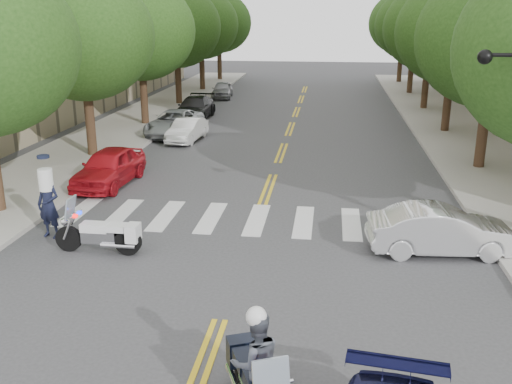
% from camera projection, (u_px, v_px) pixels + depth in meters
% --- Properties ---
extents(ground, '(140.00, 140.00, 0.00)m').
position_uv_depth(ground, '(220.00, 320.00, 12.74)').
color(ground, '#38383A').
rests_on(ground, ground).
extents(sidewalk_left, '(5.00, 60.00, 0.15)m').
position_uv_depth(sidewalk_left, '(134.00, 124.00, 34.68)').
color(sidewalk_left, '#9E9991').
rests_on(sidewalk_left, ground).
extents(sidewalk_right, '(5.00, 60.00, 0.15)m').
position_uv_depth(sidewalk_right, '(457.00, 132.00, 32.36)').
color(sidewalk_right, '#9E9991').
rests_on(sidewalk_right, ground).
extents(tree_l_1, '(6.40, 6.40, 8.45)m').
position_uv_depth(tree_l_1, '(83.00, 36.00, 25.37)').
color(tree_l_1, '#382316').
rests_on(tree_l_1, ground).
extents(tree_l_2, '(6.40, 6.40, 8.45)m').
position_uv_depth(tree_l_2, '(140.00, 30.00, 32.94)').
color(tree_l_2, '#382316').
rests_on(tree_l_2, ground).
extents(tree_l_3, '(6.40, 6.40, 8.45)m').
position_uv_depth(tree_l_3, '(176.00, 27.00, 40.50)').
color(tree_l_3, '#382316').
rests_on(tree_l_3, ground).
extents(tree_l_4, '(6.40, 6.40, 8.45)m').
position_uv_depth(tree_l_4, '(201.00, 25.00, 48.07)').
color(tree_l_4, '#382316').
rests_on(tree_l_4, ground).
extents(tree_l_5, '(6.40, 6.40, 8.45)m').
position_uv_depth(tree_l_5, '(219.00, 23.00, 55.63)').
color(tree_l_5, '#382316').
rests_on(tree_l_5, ground).
extents(tree_r_1, '(6.40, 6.40, 8.45)m').
position_uv_depth(tree_r_1, '(494.00, 38.00, 23.22)').
color(tree_r_1, '#382316').
rests_on(tree_r_1, ground).
extents(tree_r_2, '(6.40, 6.40, 8.45)m').
position_uv_depth(tree_r_2, '(454.00, 32.00, 30.79)').
color(tree_r_2, '#382316').
rests_on(tree_r_2, ground).
extents(tree_r_3, '(6.40, 6.40, 8.45)m').
position_uv_depth(tree_r_3, '(431.00, 28.00, 38.35)').
color(tree_r_3, '#382316').
rests_on(tree_r_3, ground).
extents(tree_r_4, '(6.40, 6.40, 8.45)m').
position_uv_depth(tree_r_4, '(415.00, 25.00, 45.91)').
color(tree_r_4, '#382316').
rests_on(tree_r_4, ground).
extents(tree_r_5, '(6.40, 6.40, 8.45)m').
position_uv_depth(tree_r_5, '(403.00, 23.00, 53.48)').
color(tree_r_5, '#382316').
rests_on(tree_r_5, ground).
extents(motorcycle_police, '(1.31, 2.48, 2.12)m').
position_uv_depth(motorcycle_police, '(255.00, 369.00, 9.42)').
color(motorcycle_police, black).
rests_on(motorcycle_police, ground).
extents(motorcycle_parked, '(2.53, 0.56, 1.64)m').
position_uv_depth(motorcycle_parked, '(105.00, 234.00, 16.12)').
color(motorcycle_parked, black).
rests_on(motorcycle_parked, ground).
extents(officer_standing, '(0.85, 0.66, 2.07)m').
position_uv_depth(officer_standing, '(49.00, 205.00, 17.16)').
color(officer_standing, black).
rests_on(officer_standing, ground).
extents(convertible, '(4.23, 1.79, 1.36)m').
position_uv_depth(convertible, '(442.00, 230.00, 16.11)').
color(convertible, silver).
rests_on(convertible, ground).
extents(parked_car_a, '(1.99, 4.40, 1.47)m').
position_uv_depth(parked_car_a, '(109.00, 167.00, 22.48)').
color(parked_car_a, red).
rests_on(parked_car_a, ground).
extents(parked_car_b, '(1.61, 3.73, 1.20)m').
position_uv_depth(parked_car_b, '(187.00, 130.00, 30.21)').
color(parked_car_b, white).
rests_on(parked_car_b, ground).
extents(parked_car_c, '(2.64, 5.03, 1.35)m').
position_uv_depth(parked_car_c, '(174.00, 123.00, 31.74)').
color(parked_car_c, '#9B9EA2').
rests_on(parked_car_c, ground).
extents(parked_car_d, '(2.02, 4.87, 1.41)m').
position_uv_depth(parked_car_d, '(195.00, 108.00, 36.46)').
color(parked_car_d, black).
rests_on(parked_car_d, ground).
extents(parked_car_e, '(1.86, 3.88, 1.28)m').
position_uv_depth(parked_car_e, '(222.00, 90.00, 45.46)').
color(parked_car_e, gray).
rests_on(parked_car_e, ground).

